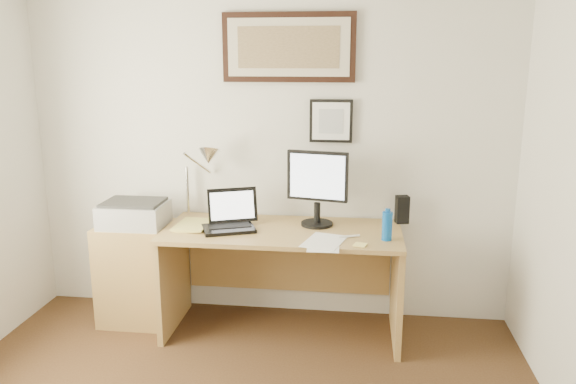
% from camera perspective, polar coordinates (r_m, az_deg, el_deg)
% --- Properties ---
extents(wall_back, '(3.50, 0.02, 2.50)m').
position_cam_1_polar(wall_back, '(4.06, -2.01, 4.54)').
color(wall_back, silver).
rests_on(wall_back, ground).
extents(side_cabinet, '(0.50, 0.40, 0.73)m').
position_cam_1_polar(side_cabinet, '(4.24, -15.10, -7.95)').
color(side_cabinet, '#9C7841').
rests_on(side_cabinet, floor).
extents(water_bottle, '(0.06, 0.06, 0.19)m').
position_cam_1_polar(water_bottle, '(3.61, 10.04, -3.42)').
color(water_bottle, '#0C4EA7').
rests_on(water_bottle, desk).
extents(bottle_cap, '(0.03, 0.03, 0.02)m').
position_cam_1_polar(bottle_cap, '(3.59, 10.10, -1.85)').
color(bottle_cap, '#0C4EA7').
rests_on(bottle_cap, water_bottle).
extents(speaker, '(0.10, 0.09, 0.19)m').
position_cam_1_polar(speaker, '(4.01, 11.52, -1.75)').
color(speaker, black).
rests_on(speaker, desk).
extents(paper_sheet_a, '(0.20, 0.28, 0.00)m').
position_cam_1_polar(paper_sheet_a, '(3.50, 3.63, -5.40)').
color(paper_sheet_a, white).
rests_on(paper_sheet_a, desk).
extents(paper_sheet_b, '(0.30, 0.37, 0.00)m').
position_cam_1_polar(paper_sheet_b, '(3.56, 3.70, -5.02)').
color(paper_sheet_b, white).
rests_on(paper_sheet_b, desk).
extents(sticky_pad, '(0.09, 0.09, 0.01)m').
position_cam_1_polar(sticky_pad, '(3.51, 7.35, -5.34)').
color(sticky_pad, '#FFE778').
rests_on(sticky_pad, desk).
extents(marker_pen, '(0.14, 0.06, 0.02)m').
position_cam_1_polar(marker_pen, '(3.65, 6.26, -4.50)').
color(marker_pen, white).
rests_on(marker_pen, desk).
extents(book, '(0.24, 0.31, 0.02)m').
position_cam_1_polar(book, '(3.95, -11.12, -3.24)').
color(book, '#D3C863').
rests_on(book, desk).
extents(desk, '(1.60, 0.70, 0.75)m').
position_cam_1_polar(desk, '(3.95, -0.41, -6.73)').
color(desk, '#9C7841').
rests_on(desk, floor).
extents(laptop, '(0.41, 0.41, 0.26)m').
position_cam_1_polar(laptop, '(3.83, -5.90, -2.86)').
color(laptop, black).
rests_on(laptop, desk).
extents(lcd_monitor, '(0.42, 0.22, 0.52)m').
position_cam_1_polar(lcd_monitor, '(3.82, 2.99, 0.75)').
color(lcd_monitor, black).
rests_on(lcd_monitor, desk).
extents(printer, '(0.44, 0.34, 0.18)m').
position_cam_1_polar(printer, '(4.07, -15.36, -2.13)').
color(printer, '#A8A8AB').
rests_on(printer, side_cabinet).
extents(desk_lamp, '(0.29, 0.27, 0.53)m').
position_cam_1_polar(desk_lamp, '(3.98, -8.26, 3.30)').
color(desk_lamp, white).
rests_on(desk_lamp, desk).
extents(picture_large, '(0.92, 0.04, 0.47)m').
position_cam_1_polar(picture_large, '(3.96, 0.05, 14.48)').
color(picture_large, black).
rests_on(picture_large, wall_back).
extents(picture_small, '(0.30, 0.03, 0.30)m').
position_cam_1_polar(picture_small, '(3.96, 4.39, 7.20)').
color(picture_small, black).
rests_on(picture_small, wall_back).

